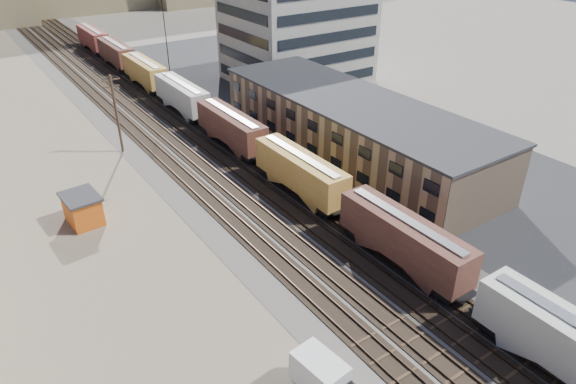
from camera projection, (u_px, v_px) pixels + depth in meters
ground at (412, 314)px, 39.66m from camera, size 300.00×300.00×0.00m
ballast_bed at (162, 119)px, 75.60m from camera, size 18.00×200.00×0.06m
dirt_yard at (30, 181)px, 58.56m from camera, size 24.00×180.00×0.03m
asphalt_lot at (342, 119)px, 75.66m from camera, size 26.00×120.00×0.04m
rail_tracks at (158, 119)px, 75.29m from camera, size 11.40×200.00×0.24m
freight_train at (205, 110)px, 71.09m from camera, size 3.00×119.74×4.46m
warehouse at (351, 127)px, 63.23m from camera, size 12.40×40.40×7.25m
office_tower at (297, 26)px, 88.41m from camera, size 22.60×18.60×18.45m
utility_pole_north at (116, 112)px, 63.08m from camera, size 2.20×0.32×10.00m
radio_mast at (166, 38)px, 81.29m from camera, size 1.20×0.16×18.00m
box_truck at (327, 383)px, 32.11m from camera, size 2.64×5.68×2.92m
maintenance_shed at (83, 209)px, 50.33m from camera, size 3.50×4.38×3.05m
parked_car_silver at (495, 156)px, 62.72m from camera, size 5.73×2.47×1.64m
parked_car_blue at (295, 91)px, 84.47m from camera, size 5.97×4.64×1.51m
parked_car_far at (344, 84)px, 87.75m from camera, size 2.41×4.63×1.50m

